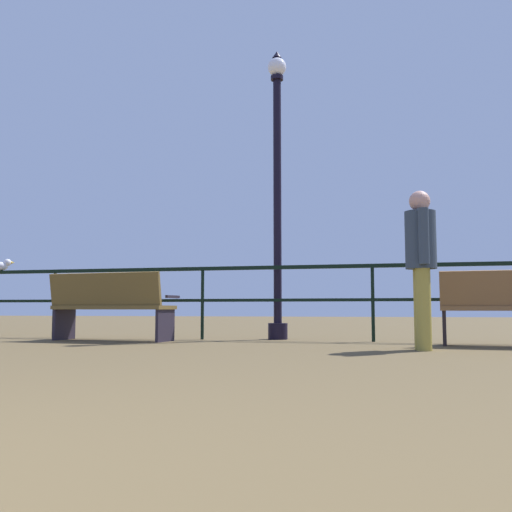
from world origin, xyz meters
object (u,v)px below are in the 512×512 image
at_px(person_by_bench, 421,258).
at_px(seagull_on_rail, 1,265).
at_px(lamppost_center, 277,187).
at_px(bench_near_left, 110,303).

bearing_deg(person_by_bench, seagull_on_rail, 166.73).
distance_m(lamppost_center, person_by_bench, 2.77).
distance_m(lamppost_center, seagull_on_rail, 4.36).
xyz_separation_m(lamppost_center, person_by_bench, (1.85, -1.69, -1.18)).
distance_m(person_by_bench, seagull_on_rail, 6.25).
bearing_deg(person_by_bench, bench_near_left, 168.81).
height_order(bench_near_left, person_by_bench, person_by_bench).
height_order(bench_near_left, lamppost_center, lamppost_center).
relative_size(person_by_bench, seagull_on_rail, 4.72).
distance_m(bench_near_left, person_by_bench, 4.00).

